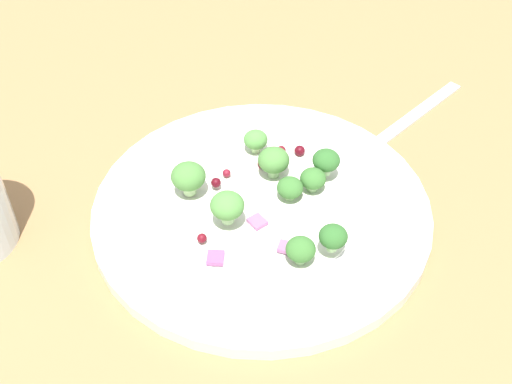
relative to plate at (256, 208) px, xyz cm
name	(u,v)px	position (x,y,z in cm)	size (l,w,h in cm)	color
ground_plane	(231,234)	(-1.12, 2.17, -1.86)	(180.00, 180.00, 2.00)	olive
plate	(256,208)	(0.00, 0.00, 0.00)	(28.03, 28.03, 1.70)	white
dressing_pool	(256,204)	(0.00, 0.00, 0.44)	(16.26, 16.26, 0.20)	white
broccoli_floret_0	(327,237)	(-5.72, -5.06, 2.43)	(2.20, 2.20, 2.23)	#9EC684
broccoli_floret_1	(321,161)	(2.90, -5.58, 2.45)	(2.35, 2.35, 2.38)	#8EB77A
broccoli_floret_2	(183,177)	(1.39, 5.95, 2.45)	(2.88, 2.88, 2.92)	#ADD18E
broccoli_floret_3	(284,188)	(0.49, -2.35, 1.68)	(2.19, 2.19, 2.22)	#9EC684
broccoli_floret_4	(268,161)	(3.39, -1.18, 2.20)	(2.70, 2.70, 2.73)	#8EB77A
broccoli_floret_5	(221,206)	(-2.32, 2.81, 2.63)	(2.71, 2.71, 2.74)	#8EB77A
broccoli_floret_6	(307,179)	(1.38, -4.33, 1.81)	(2.18, 2.18, 2.20)	#8EB77A
broccoli_floret_7	(250,140)	(6.67, 0.21, 1.82)	(2.14, 2.14, 2.17)	#ADD18E
broccoli_floret_8	(294,250)	(-6.40, -2.58, 1.88)	(2.28, 2.28, 2.31)	#8EB77A
cranberry_0	(196,238)	(-4.17, 4.84, 1.05)	(0.77, 0.77, 0.77)	maroon
cranberry_1	(221,173)	(3.36, 2.84, 0.96)	(0.72, 0.72, 0.72)	maroon
cranberry_2	(276,151)	(5.91, -2.03, 1.19)	(0.82, 0.82, 0.82)	maroon
cranberry_3	(257,163)	(4.62, -0.33, 0.87)	(0.95, 0.95, 0.95)	#4C0A14
cranberry_4	(294,151)	(6.05, -3.69, 0.97)	(0.96, 0.96, 0.96)	#4C0A14
cranberry_5	(210,183)	(1.84, 3.74, 1.31)	(0.85, 0.85, 0.85)	#4C0A14
onion_bit_0	(209,258)	(-6.02, 3.79, 0.85)	(1.29, 1.32, 0.38)	#934C84
onion_bit_1	(280,247)	(-5.23, -1.63, 0.92)	(1.11, 1.24, 0.36)	#A35B93
onion_bit_2	(252,222)	(-2.30, 0.46, 0.77)	(1.35, 1.20, 0.34)	#A35B93
fork	(391,129)	(10.82, -13.50, -0.61)	(13.95, 14.87, 0.50)	silver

